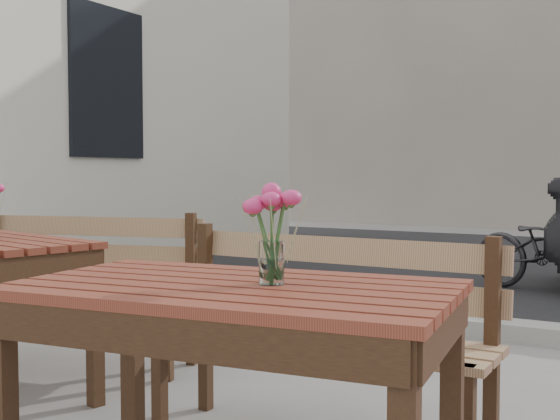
{
  "coord_description": "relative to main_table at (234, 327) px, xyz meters",
  "views": [
    {
      "loc": [
        1.02,
        -1.8,
        1.11
      ],
      "look_at": [
        -0.02,
        0.01,
        1.0
      ],
      "focal_mm": 45.0,
      "sensor_mm": 36.0,
      "label": 1
    }
  ],
  "objects": [
    {
      "name": "street",
      "position": [
        0.12,
        5.15,
        -0.63
      ],
      "size": [
        30.0,
        8.12,
        0.12
      ],
      "color": "black",
      "rests_on": "ground"
    },
    {
      "name": "main_table",
      "position": [
        0.0,
        0.0,
        0.0
      ],
      "size": [
        1.35,
        0.89,
        0.79
      ],
      "rotation": [
        0.0,
        0.0,
        0.12
      ],
      "color": "#602719",
      "rests_on": "ground"
    },
    {
      "name": "main_bench",
      "position": [
        -0.12,
        0.85,
        -0.11
      ],
      "size": [
        1.45,
        0.44,
        0.9
      ],
      "rotation": [
        0.0,
        0.0,
        -0.01
      ],
      "color": "brown",
      "rests_on": "ground"
    },
    {
      "name": "main_vase",
      "position": [
        0.1,
        0.05,
        0.31
      ],
      "size": [
        0.16,
        0.16,
        0.3
      ],
      "color": "white",
      "rests_on": "main_table"
    },
    {
      "name": "second_bench",
      "position": [
        -1.94,
        1.29,
        -0.11
      ],
      "size": [
        1.52,
        0.78,
        0.9
      ],
      "rotation": [
        0.0,
        0.0,
        0.25
      ],
      "color": "brown",
      "rests_on": "ground"
    },
    {
      "name": "bicycle",
      "position": [
        0.13,
        5.1,
        -0.24
      ],
      "size": [
        1.69,
        1.02,
        0.84
      ],
      "primitive_type": "imported",
      "rotation": [
        0.0,
        0.0,
        1.26
      ],
      "color": "black",
      "rests_on": "ground"
    }
  ]
}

